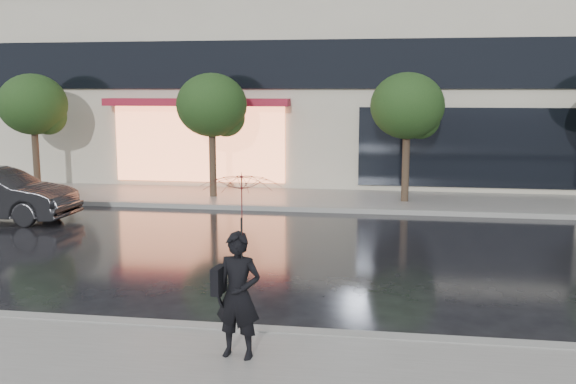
# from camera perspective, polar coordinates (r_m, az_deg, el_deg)

# --- Properties ---
(ground) EXTENTS (120.00, 120.00, 0.00)m
(ground) POSITION_cam_1_polar(r_m,az_deg,el_deg) (10.43, -5.15, -10.49)
(ground) COLOR black
(ground) RESTS_ON ground
(sidewalk_far) EXTENTS (60.00, 3.50, 0.12)m
(sidewalk_far) POSITION_cam_1_polar(r_m,az_deg,el_deg) (20.22, 1.77, -0.63)
(sidewalk_far) COLOR slate
(sidewalk_far) RESTS_ON ground
(curb_near) EXTENTS (60.00, 0.25, 0.14)m
(curb_near) POSITION_cam_1_polar(r_m,az_deg,el_deg) (9.50, -6.63, -12.08)
(curb_near) COLOR gray
(curb_near) RESTS_ON ground
(curb_far) EXTENTS (60.00, 0.25, 0.14)m
(curb_far) POSITION_cam_1_polar(r_m,az_deg,el_deg) (18.51, 1.12, -1.51)
(curb_far) COLOR gray
(curb_far) RESTS_ON ground
(tree_far_west) EXTENTS (2.20, 2.20, 3.99)m
(tree_far_west) POSITION_cam_1_polar(r_m,az_deg,el_deg) (22.61, -21.56, 7.07)
(tree_far_west) COLOR #33261C
(tree_far_west) RESTS_ON ground
(tree_mid_west) EXTENTS (2.20, 2.20, 3.99)m
(tree_mid_west) POSITION_cam_1_polar(r_m,az_deg,el_deg) (20.28, -6.61, 7.47)
(tree_mid_west) COLOR #33261C
(tree_mid_west) RESTS_ON ground
(tree_mid_east) EXTENTS (2.20, 2.20, 3.99)m
(tree_mid_east) POSITION_cam_1_polar(r_m,az_deg,el_deg) (19.58, 10.73, 7.32)
(tree_mid_east) COLOR #33261C
(tree_mid_east) RESTS_ON ground
(pedestrian_with_umbrella) EXTENTS (1.13, 1.14, 2.38)m
(pedestrian_with_umbrella) POSITION_cam_1_polar(r_m,az_deg,el_deg) (7.98, -4.27, -3.80)
(pedestrian_with_umbrella) COLOR black
(pedestrian_with_umbrella) RESTS_ON sidewalk_near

